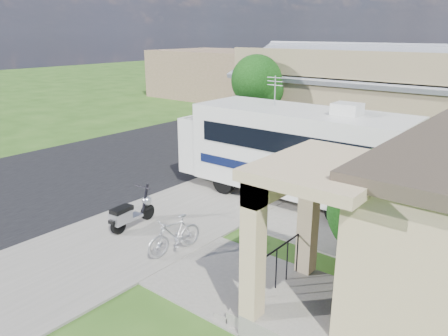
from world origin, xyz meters
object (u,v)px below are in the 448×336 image
Objects in this scene: bicycle at (175,237)px; garden_hose at (287,287)px; motorhome at (291,149)px; van at (316,100)px; scooter at (130,214)px; pickup_truck at (264,116)px; shrub at (379,208)px.

bicycle is 3.23m from garden_hose.
motorhome reaches higher than bicycle.
bicycle is 22.48m from van.
motorhome reaches higher than van.
scooter is at bearing -177.25° from bicycle.
pickup_truck is at bearing -85.25° from van.
scooter is (-2.29, -5.15, -1.26)m from motorhome.
bicycle is (-4.26, -2.66, -1.06)m from shrub.
scooter is 0.30× the size of van.
motorhome is 1.28× the size of pickup_truck.
shrub reaches higher than pickup_truck.
van is 23.36m from garden_hose.
scooter is 0.27× the size of pickup_truck.
motorhome is 10.84m from pickup_truck.
bicycle is (-0.23, -5.38, -1.28)m from motorhome.
scooter is at bearing -114.96° from motorhome.
shrub is at bearing -58.12° from van.
motorhome is at bearing 145.98° from shrub.
shrub is 0.52× the size of van.
scooter is at bearing -178.51° from garden_hose.
shrub is 2.92m from garden_hose.
garden_hose is at bearing -4.19° from scooter.
pickup_truck is (-10.81, 11.15, -0.67)m from shrub.
van is 12.74× the size of garden_hose.
motorhome is at bearing 120.53° from garden_hose.
bicycle is at bearing -173.43° from garden_hose.
pickup_truck is 7.55m from van.
bicycle is at bearing -148.08° from shrub.
scooter is 21.69m from van.
motorhome reaches higher than scooter.
pickup_truck reaches higher than van.
shrub is 6.86m from scooter.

